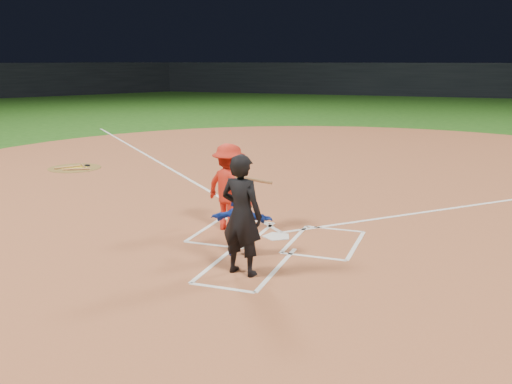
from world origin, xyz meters
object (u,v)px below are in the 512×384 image
(on_deck_circle, at_px, (75,168))
(batter_at_plate, at_px, (229,187))
(home_plate, at_px, (277,236))
(catcher, at_px, (240,222))
(umpire, at_px, (242,215))

(on_deck_circle, relative_size, batter_at_plate, 0.94)
(home_plate, bearing_deg, on_deck_circle, -29.65)
(home_plate, height_order, on_deck_circle, home_plate)
(catcher, relative_size, batter_at_plate, 0.68)
(on_deck_circle, bearing_deg, batter_at_plate, -32.32)
(on_deck_circle, bearing_deg, home_plate, -29.65)
(catcher, xyz_separation_m, umpire, (0.36, -0.87, 0.39))
(home_plate, bearing_deg, umpire, 91.77)
(on_deck_circle, height_order, batter_at_plate, batter_at_plate)
(home_plate, bearing_deg, catcher, 76.49)
(on_deck_circle, height_order, umpire, umpire)
(umpire, relative_size, batter_at_plate, 1.11)
(batter_at_plate, bearing_deg, on_deck_circle, 147.68)
(umpire, bearing_deg, home_plate, -77.05)
(home_plate, xyz_separation_m, on_deck_circle, (-8.52, 4.85, -0.00))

